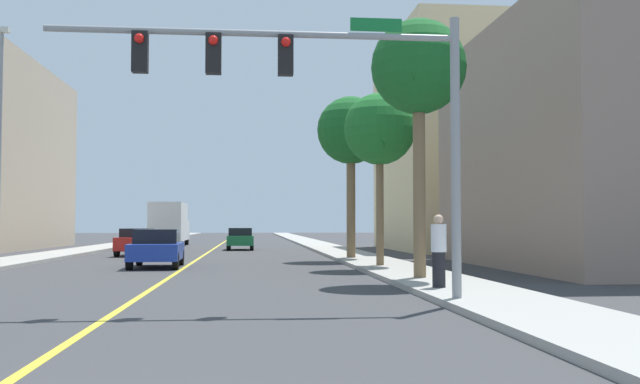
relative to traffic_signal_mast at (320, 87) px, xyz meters
name	(u,v)px	position (x,y,z in m)	size (l,w,h in m)	color
ground	(212,250)	(-4.01, 32.42, -4.57)	(192.00, 192.00, 0.00)	#38383A
sidewalk_left	(89,249)	(-11.84, 32.42, -4.50)	(2.64, 168.00, 0.15)	#9E9B93
sidewalk_right	(330,249)	(3.82, 32.42, -4.50)	(2.64, 168.00, 0.15)	#9E9B93
lane_marking_center	(212,250)	(-4.01, 32.42, -4.57)	(0.16, 144.00, 0.01)	yellow
building_right_far	(512,145)	(16.06, 31.41, 2.49)	(16.31, 14.90, 14.13)	beige
traffic_signal_mast	(320,87)	(0.00, 0.00, 0.00)	(8.61, 0.36, 5.96)	gray
street_lamp	(0,134)	(-11.02, 13.38, 0.57)	(0.56, 0.28, 9.13)	gray
palm_near	(418,70)	(3.49, 5.74, 1.67)	(2.82, 2.82, 7.61)	brown
palm_mid	(380,131)	(3.46, 11.99, 0.71)	(2.75, 2.75, 6.58)	brown
palm_far	(351,132)	(3.23, 18.26, 1.46)	(3.18, 3.18, 7.57)	brown
car_red	(137,242)	(-7.53, 24.42, -3.81)	(1.87, 4.08, 1.48)	red
car_blue	(157,248)	(-5.11, 13.77, -3.82)	(2.02, 4.12, 1.50)	#1E389E
car_silver	(137,239)	(-8.86, 32.63, -3.87)	(2.00, 3.87, 1.33)	#BCBCC1
car_green	(240,239)	(-2.14, 32.82, -3.83)	(1.77, 3.97, 1.46)	#196638
delivery_truck	(170,224)	(-7.72, 41.07, -2.82)	(2.51, 8.62, 3.33)	silver
pedestrian	(439,251)	(3.18, 2.46, -3.53)	(0.38, 0.38, 1.79)	black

